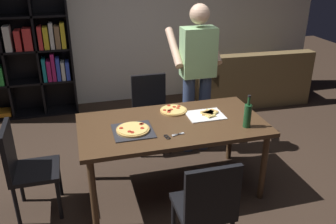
% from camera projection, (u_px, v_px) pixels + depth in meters
% --- Properties ---
extents(ground_plane, '(12.00, 12.00, 0.00)m').
position_uv_depth(ground_plane, '(172.00, 188.00, 3.72)').
color(ground_plane, '#38281E').
extents(back_wall, '(6.40, 0.10, 2.80)m').
position_uv_depth(back_wall, '(126.00, 12.00, 5.44)').
color(back_wall, silver).
rests_on(back_wall, ground_plane).
extents(dining_table, '(1.77, 0.93, 0.75)m').
position_uv_depth(dining_table, '(172.00, 130.00, 3.45)').
color(dining_table, '#4C331E').
rests_on(dining_table, ground_plane).
extents(chair_near_camera, '(0.42, 0.42, 0.90)m').
position_uv_depth(chair_near_camera, '(206.00, 205.00, 2.68)').
color(chair_near_camera, black).
rests_on(chair_near_camera, ground_plane).
extents(chair_far_side, '(0.42, 0.42, 0.90)m').
position_uv_depth(chair_far_side, '(151.00, 108.00, 4.35)').
color(chair_far_side, black).
rests_on(chair_far_side, ground_plane).
extents(chair_left_end, '(0.42, 0.42, 0.90)m').
position_uv_depth(chair_left_end, '(24.00, 165.00, 3.19)').
color(chair_left_end, black).
rests_on(chair_left_end, ground_plane).
extents(couch, '(1.73, 0.92, 0.85)m').
position_uv_depth(couch, '(251.00, 83.00, 5.80)').
color(couch, brown).
rests_on(couch, ground_plane).
extents(bookshelf, '(1.40, 0.35, 1.95)m').
position_uv_depth(bookshelf, '(18.00, 49.00, 5.03)').
color(bookshelf, black).
rests_on(bookshelf, ground_plane).
extents(person_serving_pizza, '(0.55, 0.54, 1.75)m').
position_uv_depth(person_serving_pizza, '(197.00, 71.00, 4.08)').
color(person_serving_pizza, '#38476B').
rests_on(person_serving_pizza, ground_plane).
extents(pepperoni_pizza_on_tray, '(0.36, 0.36, 0.04)m').
position_uv_depth(pepperoni_pizza_on_tray, '(133.00, 130.00, 3.25)').
color(pepperoni_pizza_on_tray, '#2D2D33').
rests_on(pepperoni_pizza_on_tray, dining_table).
extents(pizza_slices_on_towel, '(0.36, 0.28, 0.03)m').
position_uv_depth(pizza_slices_on_towel, '(207.00, 114.00, 3.57)').
color(pizza_slices_on_towel, white).
rests_on(pizza_slices_on_towel, dining_table).
extents(wine_bottle, '(0.07, 0.07, 0.32)m').
position_uv_depth(wine_bottle, '(248.00, 115.00, 3.30)').
color(wine_bottle, '#194723').
rests_on(wine_bottle, dining_table).
extents(kitchen_scissors, '(0.20, 0.09, 0.01)m').
position_uv_depth(kitchen_scissors, '(171.00, 136.00, 3.16)').
color(kitchen_scissors, silver).
rests_on(kitchen_scissors, dining_table).
extents(second_pizza_plain, '(0.28, 0.28, 0.03)m').
position_uv_depth(second_pizza_plain, '(173.00, 110.00, 3.66)').
color(second_pizza_plain, tan).
rests_on(second_pizza_plain, dining_table).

